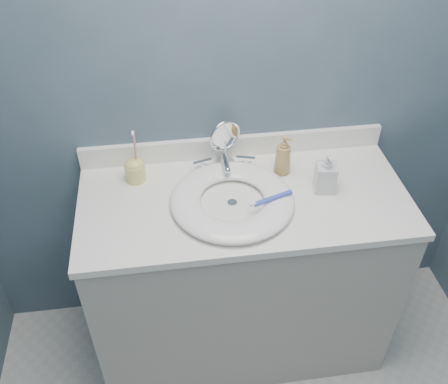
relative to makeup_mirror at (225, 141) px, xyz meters
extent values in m
cube|color=#3F545E|center=(0.04, 0.06, 0.21)|extent=(2.20, 0.02, 2.40)
cube|color=#A9A69B|center=(0.04, -0.22, -0.56)|extent=(1.20, 0.55, 0.85)
cube|color=white|center=(0.04, -0.22, -0.12)|extent=(1.22, 0.57, 0.03)
cube|color=white|center=(0.04, 0.05, -0.06)|extent=(1.22, 0.02, 0.09)
cylinder|color=silver|center=(-0.01, -0.25, -0.10)|extent=(0.04, 0.04, 0.01)
cube|color=silver|center=(-0.01, -0.04, -0.10)|extent=(0.22, 0.05, 0.01)
cylinder|color=silver|center=(-0.01, -0.04, -0.07)|extent=(0.03, 0.03, 0.06)
cylinder|color=silver|center=(-0.01, -0.08, -0.05)|extent=(0.02, 0.09, 0.02)
sphere|color=silver|center=(-0.01, -0.13, -0.05)|extent=(0.03, 0.03, 0.03)
cylinder|color=silver|center=(-0.09, -0.04, -0.09)|extent=(0.02, 0.02, 0.03)
cube|color=silver|center=(-0.09, -0.04, -0.07)|extent=(0.08, 0.03, 0.01)
cylinder|color=silver|center=(0.08, -0.04, -0.09)|extent=(0.02, 0.02, 0.03)
cube|color=silver|center=(0.08, -0.04, -0.07)|extent=(0.08, 0.03, 0.01)
cylinder|color=silver|center=(0.00, 0.00, -0.10)|extent=(0.08, 0.08, 0.01)
cylinder|color=silver|center=(0.00, 0.00, -0.05)|extent=(0.01, 0.01, 0.10)
torus|color=silver|center=(0.00, 0.00, 0.02)|extent=(0.13, 0.06, 0.13)
cylinder|color=white|center=(0.00, 0.00, 0.02)|extent=(0.11, 0.05, 0.11)
imported|color=#A9894C|center=(0.21, -0.09, -0.02)|extent=(0.09, 0.09, 0.17)
imported|color=silver|center=(0.34, -0.21, -0.03)|extent=(0.08, 0.09, 0.16)
cylinder|color=#DBD26D|center=(-0.35, -0.06, -0.07)|extent=(0.08, 0.08, 0.07)
ellipsoid|color=#DBD26D|center=(-0.35, -0.06, -0.04)|extent=(0.08, 0.07, 0.05)
cylinder|color=#E1847F|center=(-0.34, -0.06, 0.03)|extent=(0.02, 0.03, 0.14)
cube|color=white|center=(-0.34, -0.06, 0.11)|extent=(0.01, 0.02, 0.01)
cube|color=#364BC0|center=(0.13, -0.29, -0.06)|extent=(0.15, 0.07, 0.01)
cube|color=white|center=(0.05, -0.31, -0.06)|extent=(0.03, 0.02, 0.01)
camera|label=1|loc=(-0.23, -1.58, 1.10)|focal=40.00mm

